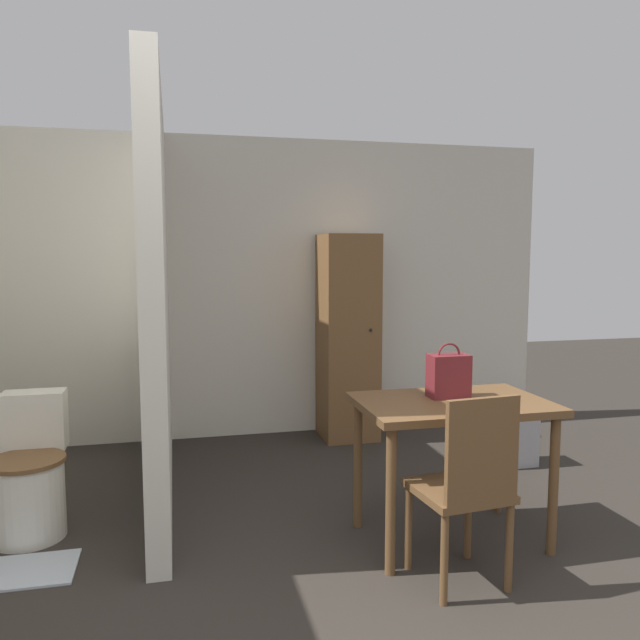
{
  "coord_description": "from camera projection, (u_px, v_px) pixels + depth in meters",
  "views": [
    {
      "loc": [
        -0.63,
        -1.7,
        1.55
      ],
      "look_at": [
        0.16,
        1.61,
        1.18
      ],
      "focal_mm": 35.0,
      "sensor_mm": 36.0,
      "label": 1
    }
  ],
  "objects": [
    {
      "name": "wall_back",
      "position": [
        249.0,
        289.0,
        5.28
      ],
      "size": [
        5.24,
        0.12,
        2.5
      ],
      "color": "beige",
      "rests_on": "ground_plane"
    },
    {
      "name": "partition_wall",
      "position": [
        157.0,
        301.0,
        3.93
      ],
      "size": [
        0.12,
        2.32,
        2.5
      ],
      "color": "beige",
      "rests_on": "ground_plane"
    },
    {
      "name": "wooden_cabinet",
      "position": [
        348.0,
        337.0,
        5.2
      ],
      "size": [
        0.45,
        0.49,
        1.7
      ],
      "color": "brown",
      "rests_on": "ground_plane"
    },
    {
      "name": "bath_mat",
      "position": [
        12.0,
        573.0,
        3.02
      ],
      "size": [
        0.6,
        0.35,
        0.01
      ],
      "color": "#B2BCC6",
      "rests_on": "ground_plane"
    },
    {
      "name": "space_heater",
      "position": [
        509.0,
        436.0,
        4.58
      ],
      "size": [
        0.36,
        0.23,
        0.43
      ],
      "color": "#9E9EA3",
      "rests_on": "ground_plane"
    },
    {
      "name": "handbag",
      "position": [
        448.0,
        375.0,
        3.37
      ],
      "size": [
        0.22,
        0.13,
        0.3
      ],
      "color": "maroon",
      "rests_on": "dining_table"
    },
    {
      "name": "dining_table",
      "position": [
        452.0,
        419.0,
        3.31
      ],
      "size": [
        1.0,
        0.66,
        0.77
      ],
      "color": "brown",
      "rests_on": "ground_plane"
    },
    {
      "name": "wooden_chair",
      "position": [
        467.0,
        484.0,
        2.85
      ],
      "size": [
        0.44,
        0.44,
        0.92
      ],
      "rotation": [
        0.0,
        0.0,
        0.11
      ],
      "color": "brown",
      "rests_on": "ground_plane"
    },
    {
      "name": "toilet",
      "position": [
        30.0,
        479.0,
        3.44
      ],
      "size": [
        0.41,
        0.56,
        0.76
      ],
      "color": "silver",
      "rests_on": "ground_plane"
    }
  ]
}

